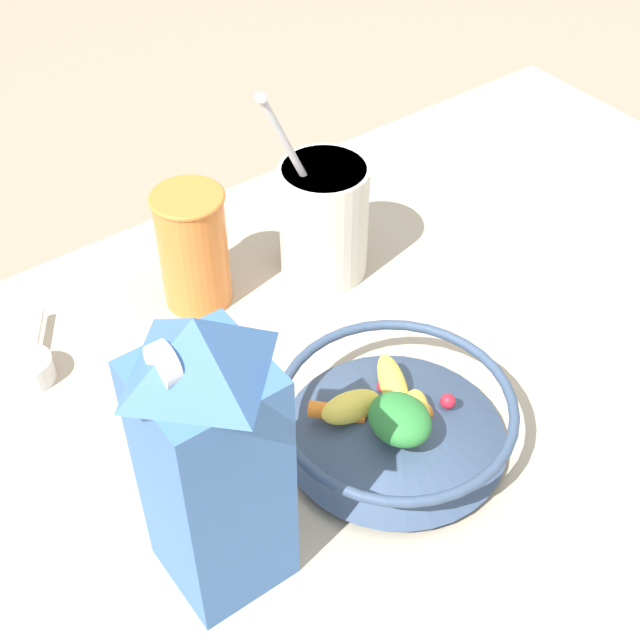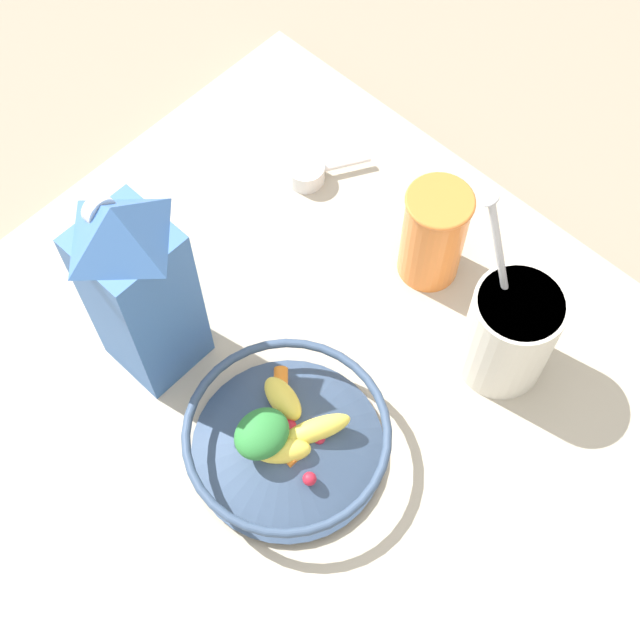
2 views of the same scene
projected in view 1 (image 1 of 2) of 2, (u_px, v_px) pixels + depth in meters
ground_plane at (544, 491)px, 0.86m from camera, size 6.00×6.00×0.00m
countertop at (548, 479)px, 0.85m from camera, size 1.13×1.13×0.04m
fruit_bowl at (395, 418)px, 0.83m from camera, size 0.22×0.22×0.08m
milk_carton at (211, 457)px, 0.66m from camera, size 0.09×0.09×0.29m
yogurt_tub at (325, 214)px, 0.99m from camera, size 0.10×0.13×0.25m
drinking_cup at (193, 247)px, 0.96m from camera, size 0.08×0.08×0.14m
measuring_scoop at (30, 367)px, 0.91m from camera, size 0.10×0.07×0.03m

